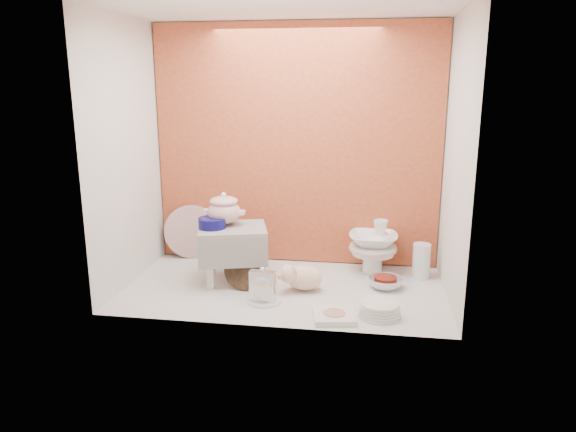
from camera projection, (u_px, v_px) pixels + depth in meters
name	position (u px, v px, depth m)	size (l,w,h in m)	color
ground	(284.00, 288.00, 3.05)	(1.80, 1.80, 0.00)	silver
niche_shell	(289.00, 121.00, 2.99)	(1.86, 1.03, 1.53)	#B85E2E
step_stool	(233.00, 254.00, 3.13)	(0.39, 0.33, 0.33)	silver
soup_tureen	(224.00, 209.00, 3.11)	(0.24, 0.24, 0.20)	white
cobalt_bowl	(212.00, 223.00, 3.06)	(0.16, 0.16, 0.06)	#0C0B55
floral_platter	(192.00, 232.00, 3.53)	(0.36, 0.04, 0.36)	white
blue_white_vase	(222.00, 246.00, 3.44)	(0.22, 0.22, 0.23)	white
lacquer_tray	(244.00, 269.00, 3.02)	(0.24, 0.11, 0.23)	black
mantel_clock	(263.00, 285.00, 2.82)	(0.14, 0.05, 0.20)	silver
plush_pig	(304.00, 277.00, 3.00)	(0.26, 0.18, 0.16)	beige
teacup_saucer	(264.00, 301.00, 2.86)	(0.18, 0.18, 0.01)	white
gold_rim_teacup	(264.00, 290.00, 2.84)	(0.14, 0.14, 0.11)	white
lattice_dish	(334.00, 316.00, 2.65)	(0.20, 0.20, 0.03)	white
dinner_plate_stack	(380.00, 309.00, 2.68)	(0.21, 0.21, 0.07)	white
crystal_bowl	(385.00, 283.00, 3.04)	(0.20, 0.20, 0.06)	silver
clear_glass_vase	(421.00, 261.00, 3.19)	(0.10, 0.10, 0.21)	silver
porcelain_tower	(373.00, 246.00, 3.26)	(0.29, 0.29, 0.34)	white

